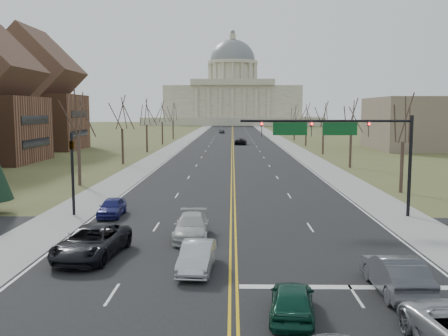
{
  "coord_description": "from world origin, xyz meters",
  "views": [
    {
      "loc": [
        -0.06,
        -21.7,
        7.55
      ],
      "look_at": [
        -0.72,
        17.48,
        3.0
      ],
      "focal_mm": 40.0,
      "sensor_mm": 36.0,
      "label": 1
    }
  ],
  "objects_px": {
    "signal_left": "(72,164)",
    "car_far_nb": "(241,141)",
    "car_sb_outer_lead": "(92,242)",
    "signal_mast": "(339,136)",
    "car_far_sb": "(221,131)",
    "car_sb_inner_second": "(191,227)",
    "car_nb_inner_lead": "(292,300)",
    "car_sb_inner_lead": "(197,257)",
    "car_sb_outer_second": "(112,207)",
    "car_nb_outer_lead": "(396,274)"
  },
  "relations": [
    {
      "from": "signal_mast",
      "to": "car_nb_inner_lead",
      "type": "height_order",
      "value": "signal_mast"
    },
    {
      "from": "signal_mast",
      "to": "car_nb_outer_lead",
      "type": "distance_m",
      "value": 15.87
    },
    {
      "from": "signal_left",
      "to": "car_far_nb",
      "type": "xyz_separation_m",
      "value": [
        13.29,
        74.82,
        -2.99
      ]
    },
    {
      "from": "car_sb_outer_second",
      "to": "car_sb_inner_second",
      "type": "bearing_deg",
      "value": -45.33
    },
    {
      "from": "car_sb_outer_second",
      "to": "car_far_sb",
      "type": "bearing_deg",
      "value": 86.91
    },
    {
      "from": "car_nb_outer_lead",
      "to": "car_far_sb",
      "type": "height_order",
      "value": "car_nb_outer_lead"
    },
    {
      "from": "car_nb_outer_lead",
      "to": "car_sb_inner_second",
      "type": "distance_m",
      "value": 12.62
    },
    {
      "from": "car_sb_inner_lead",
      "to": "car_sb_outer_lead",
      "type": "relative_size",
      "value": 0.72
    },
    {
      "from": "car_nb_outer_lead",
      "to": "car_sb_outer_lead",
      "type": "height_order",
      "value": "car_sb_outer_lead"
    },
    {
      "from": "signal_left",
      "to": "car_far_nb",
      "type": "relative_size",
      "value": 1.17
    },
    {
      "from": "car_far_sb",
      "to": "car_sb_inner_lead",
      "type": "bearing_deg",
      "value": -96.11
    },
    {
      "from": "car_nb_inner_lead",
      "to": "car_nb_outer_lead",
      "type": "relative_size",
      "value": 0.81
    },
    {
      "from": "car_sb_outer_lead",
      "to": "car_far_sb",
      "type": "distance_m",
      "value": 139.58
    },
    {
      "from": "signal_mast",
      "to": "car_sb_inner_second",
      "type": "height_order",
      "value": "signal_mast"
    },
    {
      "from": "car_nb_outer_lead",
      "to": "car_sb_inner_second",
      "type": "relative_size",
      "value": 0.99
    },
    {
      "from": "signal_mast",
      "to": "car_nb_inner_lead",
      "type": "relative_size",
      "value": 3.08
    },
    {
      "from": "car_nb_inner_lead",
      "to": "car_sb_inner_second",
      "type": "bearing_deg",
      "value": -60.87
    },
    {
      "from": "car_nb_outer_lead",
      "to": "car_sb_inner_second",
      "type": "xyz_separation_m",
      "value": [
        -9.19,
        8.65,
        -0.09
      ]
    },
    {
      "from": "car_nb_inner_lead",
      "to": "signal_left",
      "type": "bearing_deg",
      "value": -45.43
    },
    {
      "from": "car_sb_outer_lead",
      "to": "car_sb_inner_second",
      "type": "xyz_separation_m",
      "value": [
        4.81,
        3.9,
        -0.09
      ]
    },
    {
      "from": "car_nb_inner_lead",
      "to": "car_sb_inner_second",
      "type": "relative_size",
      "value": 0.81
    },
    {
      "from": "signal_mast",
      "to": "car_sb_inner_second",
      "type": "relative_size",
      "value": 2.48
    },
    {
      "from": "car_sb_inner_lead",
      "to": "car_sb_outer_lead",
      "type": "distance_m",
      "value": 5.94
    },
    {
      "from": "signal_left",
      "to": "car_sb_inner_lead",
      "type": "bearing_deg",
      "value": -51.69
    },
    {
      "from": "car_sb_outer_second",
      "to": "signal_mast",
      "type": "bearing_deg",
      "value": 0.34
    },
    {
      "from": "car_nb_outer_lead",
      "to": "car_sb_inner_lead",
      "type": "relative_size",
      "value": 1.17
    },
    {
      "from": "car_far_nb",
      "to": "car_far_sb",
      "type": "relative_size",
      "value": 1.21
    },
    {
      "from": "car_sb_inner_second",
      "to": "car_far_nb",
      "type": "relative_size",
      "value": 0.95
    },
    {
      "from": "car_sb_outer_lead",
      "to": "car_far_nb",
      "type": "height_order",
      "value": "car_sb_outer_lead"
    },
    {
      "from": "signal_mast",
      "to": "car_nb_inner_lead",
      "type": "bearing_deg",
      "value": -106.7
    },
    {
      "from": "car_sb_inner_lead",
      "to": "car_sb_outer_second",
      "type": "distance_m",
      "value": 13.9
    },
    {
      "from": "signal_mast",
      "to": "car_far_sb",
      "type": "relative_size",
      "value": 2.85
    },
    {
      "from": "car_nb_outer_lead",
      "to": "car_nb_inner_lead",
      "type": "bearing_deg",
      "value": 28.84
    },
    {
      "from": "signal_mast",
      "to": "car_sb_inner_second",
      "type": "distance_m",
      "value": 12.83
    },
    {
      "from": "car_nb_outer_lead",
      "to": "car_sb_outer_lead",
      "type": "relative_size",
      "value": 0.84
    },
    {
      "from": "car_sb_inner_second",
      "to": "signal_mast",
      "type": "bearing_deg",
      "value": 32.0
    },
    {
      "from": "car_sb_inner_second",
      "to": "car_far_nb",
      "type": "xyz_separation_m",
      "value": [
        4.25,
        81.23,
        0.01
      ]
    },
    {
      "from": "car_nb_inner_lead",
      "to": "car_nb_outer_lead",
      "type": "bearing_deg",
      "value": -143.01
    },
    {
      "from": "signal_left",
      "to": "car_nb_outer_lead",
      "type": "bearing_deg",
      "value": -39.56
    },
    {
      "from": "car_sb_inner_lead",
      "to": "car_sb_outer_lead",
      "type": "height_order",
      "value": "car_sb_outer_lead"
    },
    {
      "from": "car_far_sb",
      "to": "car_sb_outer_lead",
      "type": "bearing_deg",
      "value": -98.38
    },
    {
      "from": "signal_left",
      "to": "car_sb_outer_lead",
      "type": "height_order",
      "value": "signal_left"
    },
    {
      "from": "signal_mast",
      "to": "car_sb_outer_second",
      "type": "distance_m",
      "value": 16.88
    },
    {
      "from": "car_sb_outer_lead",
      "to": "car_sb_inner_second",
      "type": "bearing_deg",
      "value": 46.18
    },
    {
      "from": "signal_left",
      "to": "car_nb_inner_lead",
      "type": "xyz_separation_m",
      "value": [
        13.63,
        -17.71,
        -3.03
      ]
    },
    {
      "from": "car_nb_outer_lead",
      "to": "signal_left",
      "type": "bearing_deg",
      "value": -40.73
    },
    {
      "from": "car_sb_inner_second",
      "to": "car_sb_inner_lead",
      "type": "bearing_deg",
      "value": -83.7
    },
    {
      "from": "car_sb_outer_lead",
      "to": "car_far_sb",
      "type": "xyz_separation_m",
      "value": [
        3.6,
        139.53,
        -0.07
      ]
    },
    {
      "from": "car_sb_inner_second",
      "to": "car_far_sb",
      "type": "bearing_deg",
      "value": 89.61
    },
    {
      "from": "car_sb_inner_lead",
      "to": "car_far_nb",
      "type": "bearing_deg",
      "value": 91.58
    }
  ]
}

